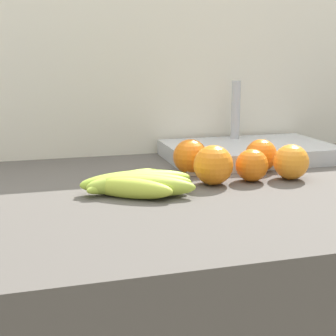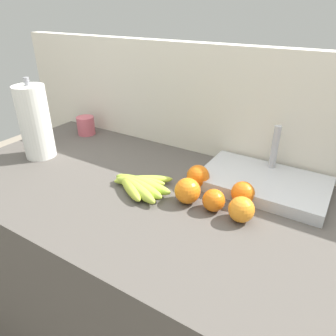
% 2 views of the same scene
% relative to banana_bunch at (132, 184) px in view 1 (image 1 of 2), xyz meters
% --- Properties ---
extents(wall_back, '(2.10, 0.06, 1.30)m').
position_rel_banana_bunch_xyz_m(wall_back, '(0.13, 0.40, -0.24)').
color(wall_back, silver).
rests_on(wall_back, ground).
extents(banana_bunch, '(0.22, 0.20, 0.04)m').
position_rel_banana_bunch_xyz_m(banana_bunch, '(0.00, 0.00, 0.00)').
color(banana_bunch, '#BACB3F').
rests_on(banana_bunch, counter).
extents(orange_back_right, '(0.08, 0.08, 0.08)m').
position_rel_banana_bunch_xyz_m(orange_back_right, '(0.16, 0.13, 0.02)').
color(orange_back_right, orange).
rests_on(orange_back_right, counter).
extents(orange_front, '(0.07, 0.07, 0.07)m').
position_rel_banana_bunch_xyz_m(orange_front, '(0.26, 0.03, 0.01)').
color(orange_front, orange).
rests_on(orange_front, counter).
extents(orange_back_left, '(0.07, 0.07, 0.07)m').
position_rel_banana_bunch_xyz_m(orange_back_left, '(0.32, 0.11, 0.02)').
color(orange_back_left, orange).
rests_on(orange_back_left, counter).
extents(orange_right, '(0.08, 0.08, 0.08)m').
position_rel_banana_bunch_xyz_m(orange_right, '(0.17, 0.02, 0.02)').
color(orange_right, orange).
rests_on(orange_right, counter).
extents(orange_far_right, '(0.08, 0.08, 0.08)m').
position_rel_banana_bunch_xyz_m(orange_far_right, '(0.35, 0.02, 0.02)').
color(orange_far_right, orange).
rests_on(orange_far_right, counter).
extents(sink_basin, '(0.42, 0.26, 0.19)m').
position_rel_banana_bunch_xyz_m(sink_basin, '(0.35, 0.23, 0.00)').
color(sink_basin, '#B7BABF').
rests_on(sink_basin, counter).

